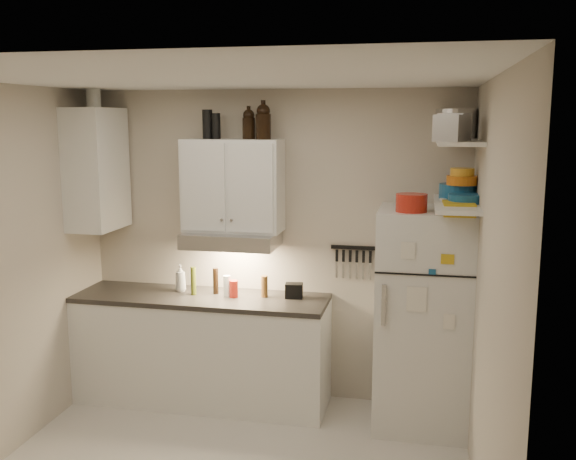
# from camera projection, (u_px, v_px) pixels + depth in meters

# --- Properties ---
(ceiling) EXTENTS (3.20, 3.00, 0.02)m
(ceiling) POSITION_uv_depth(u_px,v_px,m) (214.00, 75.00, 3.74)
(ceiling) COLOR white
(ceiling) RESTS_ON ground
(back_wall) EXTENTS (3.20, 0.02, 2.60)m
(back_wall) POSITION_uv_depth(u_px,v_px,m) (274.00, 246.00, 5.42)
(back_wall) COLOR #C0B5A4
(back_wall) RESTS_ON ground
(right_wall) EXTENTS (0.02, 3.00, 2.60)m
(right_wall) POSITION_uv_depth(u_px,v_px,m) (489.00, 308.00, 3.63)
(right_wall) COLOR #C0B5A4
(right_wall) RESTS_ON ground
(base_cabinet) EXTENTS (2.10, 0.60, 0.88)m
(base_cabinet) POSITION_uv_depth(u_px,v_px,m) (202.00, 351.00, 5.38)
(base_cabinet) COLOR white
(base_cabinet) RESTS_ON floor
(countertop) EXTENTS (2.10, 0.62, 0.04)m
(countertop) POSITION_uv_depth(u_px,v_px,m) (201.00, 298.00, 5.30)
(countertop) COLOR #2D2A26
(countertop) RESTS_ON base_cabinet
(upper_cabinet) EXTENTS (0.80, 0.33, 0.75)m
(upper_cabinet) POSITION_uv_depth(u_px,v_px,m) (233.00, 185.00, 5.22)
(upper_cabinet) COLOR white
(upper_cabinet) RESTS_ON back_wall
(side_cabinet) EXTENTS (0.33, 0.55, 1.00)m
(side_cabinet) POSITION_uv_depth(u_px,v_px,m) (97.00, 169.00, 5.30)
(side_cabinet) COLOR white
(side_cabinet) RESTS_ON left_wall
(range_hood) EXTENTS (0.76, 0.46, 0.12)m
(range_hood) POSITION_uv_depth(u_px,v_px,m) (232.00, 239.00, 5.23)
(range_hood) COLOR silver
(range_hood) RESTS_ON back_wall
(fridge) EXTENTS (0.70, 0.68, 1.70)m
(fridge) POSITION_uv_depth(u_px,v_px,m) (423.00, 319.00, 4.90)
(fridge) COLOR silver
(fridge) RESTS_ON floor
(shelf_hi) EXTENTS (0.30, 0.95, 0.03)m
(shelf_hi) POSITION_uv_depth(u_px,v_px,m) (459.00, 142.00, 4.50)
(shelf_hi) COLOR white
(shelf_hi) RESTS_ON right_wall
(shelf_lo) EXTENTS (0.30, 0.95, 0.03)m
(shelf_lo) POSITION_uv_depth(u_px,v_px,m) (456.00, 204.00, 4.57)
(shelf_lo) COLOR white
(shelf_lo) RESTS_ON right_wall
(knife_strip) EXTENTS (0.42, 0.02, 0.03)m
(knife_strip) POSITION_uv_depth(u_px,v_px,m) (357.00, 248.00, 5.25)
(knife_strip) COLOR black
(knife_strip) RESTS_ON back_wall
(dutch_oven) EXTENTS (0.28, 0.28, 0.13)m
(dutch_oven) POSITION_uv_depth(u_px,v_px,m) (411.00, 203.00, 4.61)
(dutch_oven) COLOR #AE2014
(dutch_oven) RESTS_ON fridge
(book_stack) EXTENTS (0.22, 0.27, 0.09)m
(book_stack) POSITION_uv_depth(u_px,v_px,m) (459.00, 209.00, 4.45)
(book_stack) COLOR gold
(book_stack) RESTS_ON fridge
(spice_jar) EXTENTS (0.05, 0.05, 0.09)m
(spice_jar) POSITION_uv_depth(u_px,v_px,m) (443.00, 204.00, 4.69)
(spice_jar) COLOR silver
(spice_jar) RESTS_ON fridge
(stock_pot) EXTENTS (0.32, 0.32, 0.22)m
(stock_pot) POSITION_uv_depth(u_px,v_px,m) (456.00, 124.00, 4.83)
(stock_pot) COLOR silver
(stock_pot) RESTS_ON shelf_hi
(tin_a) EXTENTS (0.23, 0.22, 0.18)m
(tin_a) POSITION_uv_depth(u_px,v_px,m) (454.00, 127.00, 4.35)
(tin_a) COLOR #AAAAAD
(tin_a) RESTS_ON shelf_hi
(tin_b) EXTENTS (0.23, 0.23, 0.17)m
(tin_b) POSITION_uv_depth(u_px,v_px,m) (450.00, 128.00, 4.14)
(tin_b) COLOR #AAAAAD
(tin_b) RESTS_ON shelf_hi
(bowl_teal) EXTENTS (0.28, 0.28, 0.11)m
(bowl_teal) POSITION_uv_depth(u_px,v_px,m) (458.00, 191.00, 4.75)
(bowl_teal) COLOR #175282
(bowl_teal) RESTS_ON shelf_lo
(bowl_orange) EXTENTS (0.22, 0.22, 0.07)m
(bowl_orange) POSITION_uv_depth(u_px,v_px,m) (462.00, 180.00, 4.67)
(bowl_orange) COLOR #CE6813
(bowl_orange) RESTS_ON bowl_teal
(bowl_yellow) EXTENTS (0.17, 0.17, 0.06)m
(bowl_yellow) POSITION_uv_depth(u_px,v_px,m) (462.00, 172.00, 4.66)
(bowl_yellow) COLOR gold
(bowl_yellow) RESTS_ON bowl_orange
(plates) EXTENTS (0.31, 0.31, 0.06)m
(plates) POSITION_uv_depth(u_px,v_px,m) (466.00, 198.00, 4.52)
(plates) COLOR #175282
(plates) RESTS_ON shelf_lo
(growler_a) EXTENTS (0.12, 0.12, 0.24)m
(growler_a) POSITION_uv_depth(u_px,v_px,m) (249.00, 124.00, 5.13)
(growler_a) COLOR black
(growler_a) RESTS_ON upper_cabinet
(growler_b) EXTENTS (0.14, 0.14, 0.28)m
(growler_b) POSITION_uv_depth(u_px,v_px,m) (263.00, 121.00, 5.06)
(growler_b) COLOR black
(growler_b) RESTS_ON upper_cabinet
(thermos_a) EXTENTS (0.08, 0.08, 0.21)m
(thermos_a) POSITION_uv_depth(u_px,v_px,m) (216.00, 126.00, 5.14)
(thermos_a) COLOR black
(thermos_a) RESTS_ON upper_cabinet
(thermos_b) EXTENTS (0.08, 0.08, 0.23)m
(thermos_b) POSITION_uv_depth(u_px,v_px,m) (207.00, 124.00, 5.16)
(thermos_b) COLOR black
(thermos_b) RESTS_ON upper_cabinet
(side_jar) EXTENTS (0.15, 0.15, 0.15)m
(side_jar) POSITION_uv_depth(u_px,v_px,m) (93.00, 98.00, 5.17)
(side_jar) COLOR silver
(side_jar) RESTS_ON side_cabinet
(soap_bottle) EXTENTS (0.13, 0.13, 0.26)m
(soap_bottle) POSITION_uv_depth(u_px,v_px,m) (180.00, 276.00, 5.41)
(soap_bottle) COLOR white
(soap_bottle) RESTS_ON countertop
(pepper_mill) EXTENTS (0.06, 0.06, 0.18)m
(pepper_mill) POSITION_uv_depth(u_px,v_px,m) (264.00, 286.00, 5.24)
(pepper_mill) COLOR brown
(pepper_mill) RESTS_ON countertop
(oil_bottle) EXTENTS (0.06, 0.06, 0.24)m
(oil_bottle) POSITION_uv_depth(u_px,v_px,m) (193.00, 281.00, 5.30)
(oil_bottle) COLOR #515B16
(oil_bottle) RESTS_ON countertop
(vinegar_bottle) EXTENTS (0.05, 0.05, 0.22)m
(vinegar_bottle) POSITION_uv_depth(u_px,v_px,m) (216.00, 281.00, 5.33)
(vinegar_bottle) COLOR black
(vinegar_bottle) RESTS_ON countertop
(clear_bottle) EXTENTS (0.06, 0.06, 0.18)m
(clear_bottle) POSITION_uv_depth(u_px,v_px,m) (227.00, 286.00, 5.25)
(clear_bottle) COLOR silver
(clear_bottle) RESTS_ON countertop
(red_jar) EXTENTS (0.08, 0.08, 0.14)m
(red_jar) POSITION_uv_depth(u_px,v_px,m) (234.00, 289.00, 5.23)
(red_jar) COLOR #AE2014
(red_jar) RESTS_ON countertop
(caddy) EXTENTS (0.15, 0.12, 0.12)m
(caddy) POSITION_uv_depth(u_px,v_px,m) (294.00, 291.00, 5.22)
(caddy) COLOR black
(caddy) RESTS_ON countertop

